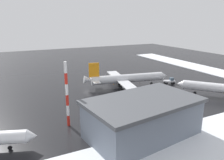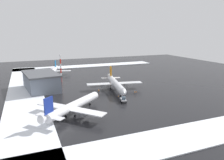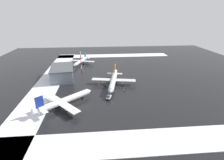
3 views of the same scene
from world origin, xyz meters
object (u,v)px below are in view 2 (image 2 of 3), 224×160
ground_crew_mid_apron (135,92)px  traffic_cone_near_nose (137,92)px  cargo_hangar (41,81)px  ground_crew_near_tug (99,91)px  airplane_distant_tail (116,84)px  antenna_mast (61,68)px  traffic_cone_mid_line (119,96)px  traffic_cone_wingtip_side (123,87)px  airplane_far_rear (53,71)px  pushback_tug (123,99)px  airplane_parked_portside (73,106)px

ground_crew_mid_apron → traffic_cone_near_nose: bearing=86.3°
cargo_hangar → ground_crew_near_tug: bearing=49.6°
cargo_hangar → traffic_cone_near_nose: 48.26m
airplane_distant_tail → antenna_mast: bearing=-131.9°
traffic_cone_mid_line → traffic_cone_near_nose: bearing=106.0°
ground_crew_mid_apron → traffic_cone_wingtip_side: ground_crew_mid_apron is taller
traffic_cone_wingtip_side → ground_crew_near_tug: bearing=-75.1°
airplane_far_rear → cargo_hangar: size_ratio=1.05×
pushback_tug → traffic_cone_wingtip_side: (-21.32, 9.43, -1.01)m
pushback_tug → cargo_hangar: 45.37m
airplane_parked_portside → traffic_cone_near_nose: size_ratio=48.91×
airplane_distant_tail → pushback_tug: size_ratio=6.78×
airplane_distant_tail → airplane_far_rear: (-51.25, -24.41, -0.54)m
pushback_tug → traffic_cone_mid_line: bearing=-172.8°
ground_crew_near_tug → traffic_cone_near_nose: bearing=-38.9°
airplane_far_rear → antenna_mast: size_ratio=1.73×
pushback_tug → cargo_hangar: bearing=-120.9°
airplane_distant_tail → traffic_cone_near_nose: 11.21m
airplane_distant_tail → traffic_cone_near_nose: bearing=60.6°
pushback_tug → antenna_mast: size_ratio=0.31×
ground_crew_near_tug → airplane_distant_tail: bearing=-14.0°
pushback_tug → airplane_far_rear: bearing=-146.5°
airplane_distant_tail → traffic_cone_near_nose: (6.94, 8.25, -3.10)m
ground_crew_near_tug → traffic_cone_wingtip_side: ground_crew_near_tug is taller
ground_crew_near_tug → traffic_cone_mid_line: 11.19m
antenna_mast → airplane_parked_portside: bearing=-4.7°
pushback_tug → antenna_mast: antenna_mast is taller
pushback_tug → ground_crew_near_tug: 18.18m
airplane_distant_tail → ground_crew_mid_apron: airplane_distant_tail is taller
pushback_tug → antenna_mast: bearing=-141.9°
ground_crew_near_tug → traffic_cone_wingtip_side: (-3.83, 14.41, -0.70)m
airplane_distant_tail → airplane_parked_portside: size_ratio=1.27×
airplane_distant_tail → ground_crew_mid_apron: 11.83m
traffic_cone_near_nose → traffic_cone_wingtip_side: size_ratio=1.00×
cargo_hangar → traffic_cone_mid_line: size_ratio=48.62×
antenna_mast → traffic_cone_wingtip_side: 38.70m
airplane_distant_tail → cargo_hangar: bearing=-103.3°
ground_crew_mid_apron → traffic_cone_wingtip_side: size_ratio=3.11×
airplane_parked_portside → pushback_tug: (-5.94, 22.33, -1.95)m
pushback_tug → traffic_cone_mid_line: pushback_tug is taller
ground_crew_near_tug → antenna_mast: 33.47m
antenna_mast → traffic_cone_wingtip_side: size_ratio=29.49×
antenna_mast → traffic_cone_mid_line: 44.38m
airplane_far_rear → traffic_cone_mid_line: 65.10m
airplane_far_rear → pushback_tug: 72.60m
airplane_far_rear → traffic_cone_near_nose: airplane_far_rear is taller
pushback_tug → traffic_cone_wingtip_side: 23.34m
traffic_cone_near_nose → airplane_parked_portside: bearing=-63.4°
airplane_distant_tail → traffic_cone_mid_line: 10.90m
antenna_mast → airplane_far_rear: bearing=-174.4°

